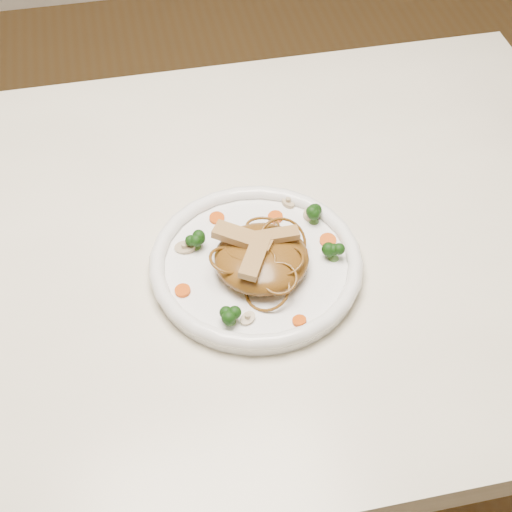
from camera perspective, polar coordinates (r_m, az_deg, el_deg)
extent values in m
plane|color=brown|center=(1.66, -2.57, -16.96)|extent=(4.00, 4.00, 0.00)
cube|color=white|center=(1.04, -3.91, 0.24)|extent=(1.20, 0.80, 0.04)
cylinder|color=brown|center=(1.66, 13.50, 2.89)|extent=(0.06, 0.06, 0.71)
cylinder|color=white|center=(0.99, 0.00, -0.85)|extent=(0.28, 0.28, 0.02)
ellipsoid|color=brown|center=(0.96, 0.41, -0.16)|extent=(0.13, 0.13, 0.04)
cube|color=tan|center=(0.96, 1.41, 1.51)|extent=(0.06, 0.02, 0.01)
cube|color=tan|center=(0.95, -0.99, 1.38)|extent=(0.08, 0.06, 0.01)
cube|color=tan|center=(0.93, -0.06, -0.01)|extent=(0.05, 0.07, 0.01)
cylinder|color=#C94507|center=(1.03, 1.44, 2.90)|extent=(0.03, 0.03, 0.00)
cylinder|color=#C94507|center=(0.95, -5.46, -2.57)|extent=(0.03, 0.03, 0.00)
cylinder|color=#C94507|center=(1.01, 5.35, 1.15)|extent=(0.03, 0.03, 0.00)
cylinder|color=#C94507|center=(1.03, -2.92, 2.82)|extent=(0.02, 0.02, 0.00)
cylinder|color=#C94507|center=(0.92, 3.23, -4.82)|extent=(0.02, 0.02, 0.00)
cylinder|color=beige|center=(0.92, -0.63, -4.66)|extent=(0.03, 0.03, 0.01)
cylinder|color=beige|center=(1.04, 3.94, 3.05)|extent=(0.02, 0.02, 0.01)
cylinder|color=beige|center=(1.00, -5.30, 0.62)|extent=(0.03, 0.03, 0.01)
cylinder|color=beige|center=(1.05, 2.40, 3.98)|extent=(0.03, 0.03, 0.01)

